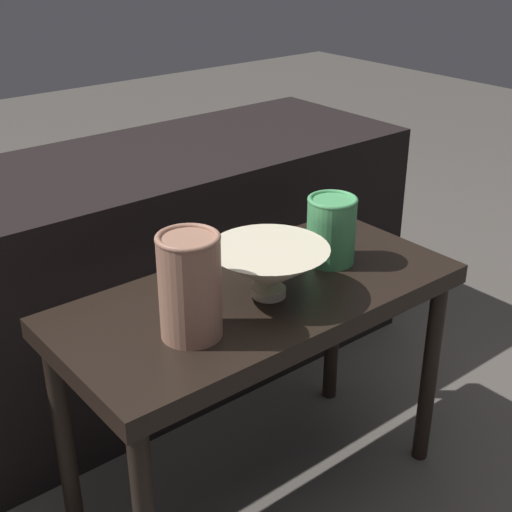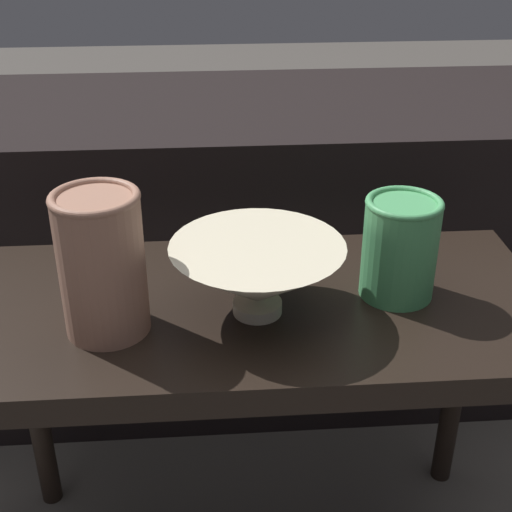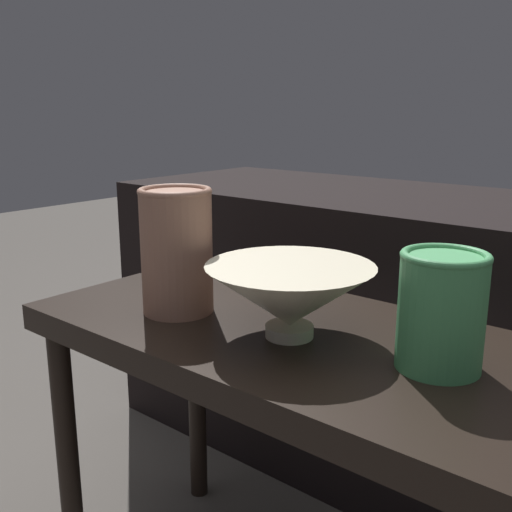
% 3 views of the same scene
% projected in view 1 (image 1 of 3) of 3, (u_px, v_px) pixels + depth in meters
% --- Properties ---
extents(ground_plane, '(8.00, 8.00, 0.00)m').
position_uv_depth(ground_plane, '(259.00, 490.00, 1.59)').
color(ground_plane, '#4C4742').
extents(table, '(0.80, 0.38, 0.51)m').
position_uv_depth(table, '(260.00, 318.00, 1.40)').
color(table, black).
rests_on(table, ground_plane).
extents(couch_backdrop, '(1.56, 0.50, 0.62)m').
position_uv_depth(couch_backdrop, '(126.00, 279.00, 1.84)').
color(couch_backdrop, black).
rests_on(couch_backdrop, ground_plane).
extents(bowl, '(0.23, 0.23, 0.10)m').
position_uv_depth(bowl, '(270.00, 268.00, 1.33)').
color(bowl, beige).
rests_on(bowl, table).
extents(vase_textured_left, '(0.11, 0.11, 0.19)m').
position_uv_depth(vase_textured_left, '(190.00, 285.00, 1.18)').
color(vase_textured_left, '#996B56').
rests_on(vase_textured_left, table).
extents(vase_colorful_right, '(0.10, 0.10, 0.14)m').
position_uv_depth(vase_colorful_right, '(331.00, 229.00, 1.45)').
color(vase_colorful_right, '#47995B').
rests_on(vase_colorful_right, table).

